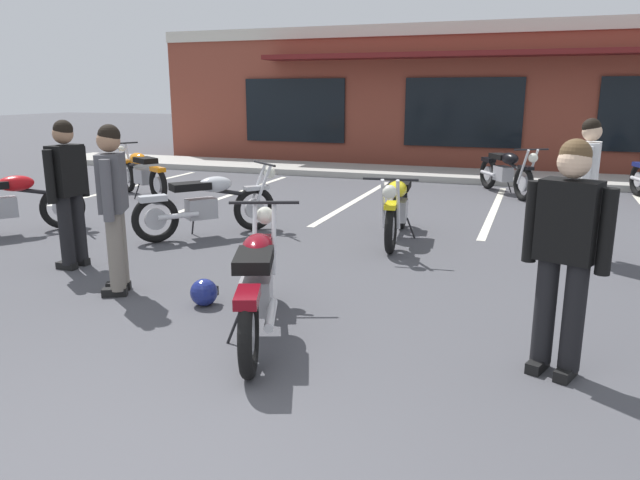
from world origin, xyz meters
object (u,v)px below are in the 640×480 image
motorcycle_foreground_classic (258,282)px  motorcycle_blue_standard (397,207)px  person_in_black_shirt (587,181)px  helmet_on_pavement (204,292)px  motorcycle_black_cruiser (208,203)px  person_in_shorts_foreground (566,245)px  person_by_back_row (113,200)px  motorcycle_orange_scrambler (141,173)px  motorcycle_silver_naked (506,171)px  person_near_building (68,185)px  motorcycle_green_cafe_racer (9,202)px

motorcycle_foreground_classic → motorcycle_blue_standard: 3.61m
motorcycle_foreground_classic → person_in_black_shirt: 4.38m
helmet_on_pavement → motorcycle_black_cruiser: bearing=119.1°
person_in_shorts_foreground → person_by_back_row: same height
motorcycle_orange_scrambler → person_in_black_shirt: (7.66, -1.89, 0.49)m
person_in_shorts_foreground → motorcycle_black_cruiser: bearing=147.5°
person_by_back_row → motorcycle_blue_standard: bearing=55.6°
motorcycle_foreground_classic → motorcycle_silver_naked: bearing=79.4°
motorcycle_orange_scrambler → person_by_back_row: size_ratio=1.12×
person_near_building → helmet_on_pavement: person_near_building is taller
motorcycle_green_cafe_racer → helmet_on_pavement: motorcycle_green_cafe_racer is taller
motorcycle_black_cruiser → motorcycle_blue_standard: bearing=14.1°
person_by_back_row → motorcycle_silver_naked: bearing=66.3°
motorcycle_orange_scrambler → person_by_back_row: (3.25, -4.85, 0.49)m
motorcycle_foreground_classic → motorcycle_black_cruiser: 3.68m
person_in_black_shirt → motorcycle_blue_standard: bearing=176.8°
motorcycle_orange_scrambler → person_near_building: person_near_building is taller
motorcycle_green_cafe_racer → helmet_on_pavement: size_ratio=6.93×
motorcycle_blue_standard → helmet_on_pavement: motorcycle_blue_standard is taller
motorcycle_blue_standard → motorcycle_orange_scrambler: size_ratio=1.12×
motorcycle_black_cruiser → person_in_black_shirt: (4.81, 0.51, 0.49)m
motorcycle_foreground_classic → helmet_on_pavement: motorcycle_foreground_classic is taller
helmet_on_pavement → motorcycle_foreground_classic: bearing=-30.5°
motorcycle_orange_scrambler → person_by_back_row: 5.86m
person_near_building → person_in_black_shirt: bearing=23.6°
person_in_shorts_foreground → person_near_building: size_ratio=1.00×
motorcycle_green_cafe_racer → helmet_on_pavement: bearing=-21.6°
motorcycle_black_cruiser → motorcycle_foreground_classic: bearing=-53.6°
person_in_black_shirt → helmet_on_pavement: (-3.42, -3.00, -0.82)m
motorcycle_green_cafe_racer → motorcycle_orange_scrambler: bearing=93.3°
motorcycle_silver_naked → motorcycle_foreground_classic: bearing=-100.6°
motorcycle_orange_scrambler → person_in_shorts_foreground: 9.03m
motorcycle_blue_standard → person_near_building: 4.09m
motorcycle_foreground_classic → motorcycle_green_cafe_racer: 5.27m
person_near_building → motorcycle_blue_standard: bearing=38.3°
motorcycle_black_cruiser → motorcycle_orange_scrambler: (-2.85, 2.40, 0.00)m
motorcycle_orange_scrambler → helmet_on_pavement: motorcycle_orange_scrambler is taller
motorcycle_green_cafe_racer → person_in_black_shirt: (7.47, 1.39, 0.49)m
person_in_black_shirt → person_in_shorts_foreground: bearing=-95.6°
person_in_shorts_foreground → person_by_back_row: size_ratio=1.00×
motorcycle_green_cafe_racer → person_near_building: person_near_building is taller
motorcycle_black_cruiser → motorcycle_orange_scrambler: size_ratio=0.94×
motorcycle_orange_scrambler → person_in_black_shirt: person_in_black_shirt is taller
motorcycle_foreground_classic → motorcycle_green_cafe_racer: same height
person_in_black_shirt → person_by_back_row: size_ratio=1.00×
motorcycle_black_cruiser → person_in_black_shirt: 4.86m
motorcycle_blue_standard → person_in_shorts_foreground: 4.03m
person_in_black_shirt → person_near_building: 5.98m
motorcycle_orange_scrambler → helmet_on_pavement: 6.48m
motorcycle_silver_naked → person_near_building: 8.15m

